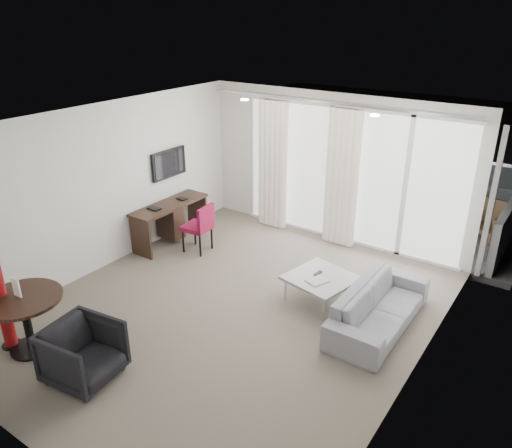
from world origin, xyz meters
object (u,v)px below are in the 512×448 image
Objects in this scene: desk at (171,223)px; tub_armchair at (83,353)px; sofa at (379,307)px; rattan_chair_a at (417,206)px; coffee_table at (320,289)px; desk_chair at (197,228)px; round_table at (27,324)px; red_lamp at (3,305)px; rattan_chair_b at (487,221)px.

tub_armchair is at bearing -62.01° from desk.
rattan_chair_a is (-0.69, 3.63, 0.08)m from sofa.
sofa reaches higher than coffee_table.
tub_armchair is (1.08, -3.20, -0.09)m from desk_chair.
round_table is at bearing -94.07° from desk_chair.
sofa is at bearing 39.89° from red_lamp.
desk is at bearing 175.54° from coffee_table.
desk is at bearing 97.59° from red_lamp.
rattan_chair_b reaches higher than coffee_table.
tub_armchair is at bearing -101.06° from rattan_chair_b.
desk_chair is 1.00× the size of coffee_table.
desk_chair is (0.63, -0.01, 0.07)m from desk.
rattan_chair_b is at bearing -23.69° from rattan_chair_a.
rattan_chair_b is at bearing 59.28° from round_table.
red_lamp is (-0.18, -3.35, 0.17)m from desk_chair.
rattan_chair_a and rattan_chair_b have the same top height.
round_table is 7.05m from rattan_chair_a.
round_table reaches higher than sofa.
desk_chair is 2.53m from coffee_table.
desk and rattan_chair_a have the same top height.
tub_armchair is at bearing 6.88° from red_lamp.
sofa is at bearing -85.76° from rattan_chair_b.
sofa is at bearing -4.97° from desk.
rattan_chair_b is at bearing 67.29° from coffee_table.
coffee_table is at bearing -33.18° from tub_armchair.
tub_armchair is 7.13m from rattan_chair_b.
rattan_chair_b is (3.99, 3.31, -0.07)m from desk_chair.
red_lamp reaches higher than round_table.
desk_chair reaches higher than round_table.
red_lamp is (-0.27, -0.11, 0.23)m from round_table.
desk is 2.13× the size of rattan_chair_b.
sofa is at bearing -103.78° from rattan_chair_a.
red_lamp is 1.67× the size of rattan_chair_a.
desk_chair is at bearing -154.29° from rattan_chair_a.
coffee_table is at bearing -4.46° from desk.
round_table is 1.29× the size of rattan_chair_b.
desk reaches higher than tub_armchair.
desk_chair is 0.45× the size of sofa.
round_table reaches higher than tub_armchair.
desk is 0.81× the size of sofa.
rattan_chair_a reaches higher than coffee_table.
coffee_table is at bearing -11.04° from desk_chair.
desk_chair reaches higher than rattan_chair_b.
rattan_chair_b is at bearing -8.76° from sofa.
coffee_table is at bearing 49.31° from red_lamp.
round_table reaches higher than rattan_chair_b.
desk_chair is 3.36m from red_lamp.
desk_chair is 1.14× the size of tub_armchair.
tub_armchair is (1.71, -3.21, -0.02)m from desk.
tub_armchair is at bearing -115.62° from coffee_table.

